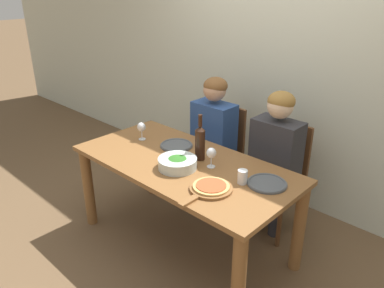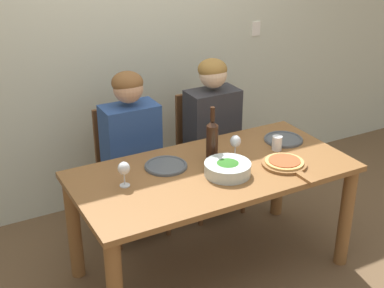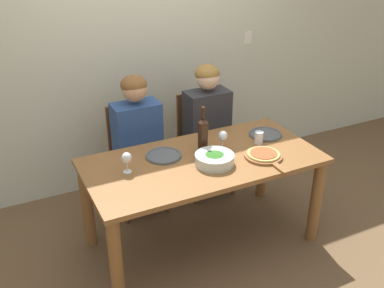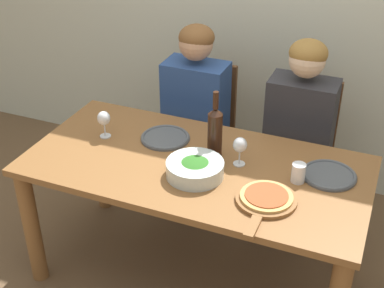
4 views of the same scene
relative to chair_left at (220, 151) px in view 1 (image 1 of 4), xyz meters
The scene contains 15 objects.
ground_plane 0.93m from the chair_left, 70.45° to the right, with size 40.00×40.00×0.00m, color brown.
back_wall 1.01m from the chair_left, 59.46° to the left, with size 10.00×0.06×2.70m.
dining_table 0.81m from the chair_left, 70.45° to the right, with size 1.71×0.84×0.74m.
chair_left is the anchor object (origin of this frame).
chair_right 0.65m from the chair_left, ahead, with size 0.42×0.42×0.91m.
person_woman 0.27m from the chair_left, 90.00° to the right, with size 0.47×0.51×1.21m.
person_man 0.70m from the chair_left, ahead, with size 0.47×0.51×1.21m.
wine_bottle 0.82m from the chair_left, 63.08° to the right, with size 0.08×0.08×0.35m.
broccoli_bowl 0.95m from the chair_left, 70.40° to the right, with size 0.28×0.28×0.08m.
dinner_plate_left 0.65m from the chair_left, 87.52° to the right, with size 0.26×0.26×0.02m.
dinner_plate_right 1.12m from the chair_left, 34.38° to the right, with size 0.26×0.26×0.02m.
pizza_on_board 1.18m from the chair_left, 53.96° to the right, with size 0.28×0.42×0.04m.
wine_glass_left 0.83m from the chair_left, 112.35° to the right, with size 0.07×0.07×0.15m.
wine_glass_right 0.90m from the chair_left, 55.34° to the right, with size 0.07×0.07×0.15m.
water_tumbler 1.09m from the chair_left, 42.81° to the right, with size 0.07×0.07×0.10m.
Camera 1 is at (1.75, -1.76, 1.97)m, focal length 35.00 mm.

